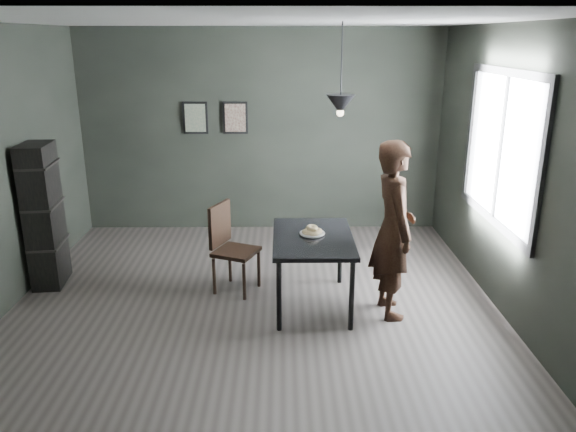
{
  "coord_description": "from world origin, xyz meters",
  "views": [
    {
      "loc": [
        0.3,
        -5.3,
        2.66
      ],
      "look_at": [
        0.35,
        0.05,
        0.95
      ],
      "focal_mm": 35.0,
      "sensor_mm": 36.0,
      "label": 1
    }
  ],
  "objects_px": {
    "wood_chair": "(229,242)",
    "pendant_lamp": "(340,104)",
    "white_plate": "(312,234)",
    "cafe_table": "(313,244)",
    "woman": "(393,230)",
    "shelf_unit": "(44,216)"
  },
  "relations": [
    {
      "from": "wood_chair",
      "to": "pendant_lamp",
      "type": "distance_m",
      "value": 1.9
    },
    {
      "from": "white_plate",
      "to": "cafe_table",
      "type": "bearing_deg",
      "value": -85.11
    },
    {
      "from": "woman",
      "to": "shelf_unit",
      "type": "bearing_deg",
      "value": 72.51
    },
    {
      "from": "woman",
      "to": "shelf_unit",
      "type": "xyz_separation_m",
      "value": [
        -3.69,
        0.75,
        -0.08
      ]
    },
    {
      "from": "white_plate",
      "to": "pendant_lamp",
      "type": "bearing_deg",
      "value": 9.92
    },
    {
      "from": "wood_chair",
      "to": "shelf_unit",
      "type": "height_order",
      "value": "shelf_unit"
    },
    {
      "from": "shelf_unit",
      "to": "pendant_lamp",
      "type": "xyz_separation_m",
      "value": [
        3.17,
        -0.47,
        1.26
      ]
    },
    {
      "from": "wood_chair",
      "to": "woman",
      "type": "bearing_deg",
      "value": 4.3
    },
    {
      "from": "wood_chair",
      "to": "shelf_unit",
      "type": "distance_m",
      "value": 2.06
    },
    {
      "from": "shelf_unit",
      "to": "cafe_table",
      "type": "bearing_deg",
      "value": -16.77
    },
    {
      "from": "white_plate",
      "to": "pendant_lamp",
      "type": "xyz_separation_m",
      "value": [
        0.25,
        0.04,
        1.29
      ]
    },
    {
      "from": "cafe_table",
      "to": "woman",
      "type": "relative_size",
      "value": 0.68
    },
    {
      "from": "shelf_unit",
      "to": "pendant_lamp",
      "type": "relative_size",
      "value": 1.84
    },
    {
      "from": "cafe_table",
      "to": "white_plate",
      "type": "relative_size",
      "value": 5.22
    },
    {
      "from": "woman",
      "to": "wood_chair",
      "type": "distance_m",
      "value": 1.78
    },
    {
      "from": "cafe_table",
      "to": "wood_chair",
      "type": "xyz_separation_m",
      "value": [
        -0.89,
        0.38,
        -0.12
      ]
    },
    {
      "from": "wood_chair",
      "to": "pendant_lamp",
      "type": "relative_size",
      "value": 1.12
    },
    {
      "from": "pendant_lamp",
      "to": "white_plate",
      "type": "bearing_deg",
      "value": -170.08
    },
    {
      "from": "woman",
      "to": "wood_chair",
      "type": "relative_size",
      "value": 1.81
    },
    {
      "from": "white_plate",
      "to": "wood_chair",
      "type": "bearing_deg",
      "value": 159.67
    },
    {
      "from": "woman",
      "to": "pendant_lamp",
      "type": "height_order",
      "value": "pendant_lamp"
    },
    {
      "from": "woman",
      "to": "wood_chair",
      "type": "height_order",
      "value": "woman"
    }
  ]
}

